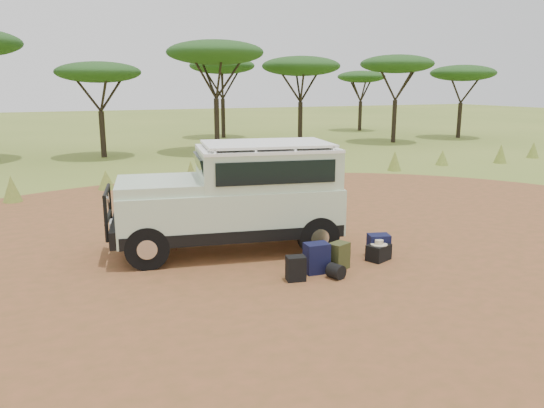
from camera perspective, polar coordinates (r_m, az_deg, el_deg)
name	(u,v)px	position (r m, az deg, el deg)	size (l,w,h in m)	color
ground	(297,251)	(11.98, 2.76, -5.10)	(140.00, 140.00, 0.00)	olive
dirt_clearing	(297,251)	(11.98, 2.76, -5.08)	(23.00, 23.00, 0.01)	brown
grass_fringe	(195,175)	(19.84, -8.28, 3.14)	(36.60, 1.60, 0.90)	olive
acacia_treeline	(147,62)	(30.58, -13.31, 14.67)	(46.70, 13.20, 6.26)	black
safari_vehicle	(236,199)	(11.81, -3.86, 0.50)	(5.25, 2.86, 2.42)	beige
walking_staff	(185,223)	(11.99, -9.34, -2.06)	(0.03, 0.03, 1.35)	brown
backpack_black	(296,269)	(10.17, 2.57, -6.95)	(0.36, 0.26, 0.49)	black
backpack_navy	(317,258)	(10.59, 4.81, -5.82)	(0.47, 0.33, 0.61)	#111236
backpack_olive	(339,256)	(10.85, 7.20, -5.57)	(0.40, 0.29, 0.55)	#3C421E
duffel_navy	(379,246)	(11.75, 11.39, -4.42)	(0.45, 0.34, 0.51)	#111236
hard_case	(379,252)	(11.54, 11.39, -5.13)	(0.49, 0.35, 0.35)	black
stuff_sack	(336,271)	(10.38, 6.88, -7.20)	(0.29, 0.29, 0.29)	black
safari_hat	(379,243)	(11.48, 11.44, -4.12)	(0.36, 0.36, 0.10)	beige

